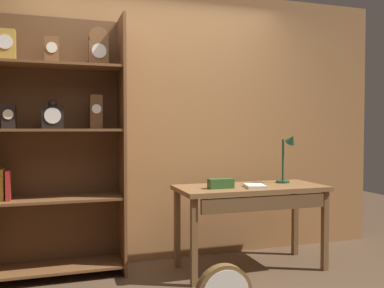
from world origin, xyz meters
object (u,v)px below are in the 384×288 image
bookshelf (53,141)px  desk_lamp (288,154)px  workbench (252,196)px  toolbox_small (221,184)px  open_repair_manual (255,186)px

bookshelf → desk_lamp: size_ratio=4.72×
workbench → toolbox_small: toolbox_small is taller
bookshelf → desk_lamp: 2.11m
toolbox_small → open_repair_manual: size_ratio=0.98×
bookshelf → toolbox_small: size_ratio=10.27×
workbench → toolbox_small: size_ratio=6.11×
toolbox_small → desk_lamp: bearing=10.8°
workbench → open_repair_manual: open_repair_manual is taller
toolbox_small → workbench: bearing=7.2°
bookshelf → open_repair_manual: bookshelf is taller
bookshelf → open_repair_manual: (1.66, -0.44, -0.39)m
toolbox_small → bookshelf: bearing=163.5°
open_repair_manual → toolbox_small: bearing=-174.4°
workbench → desk_lamp: desk_lamp is taller
desk_lamp → open_repair_manual: desk_lamp is taller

